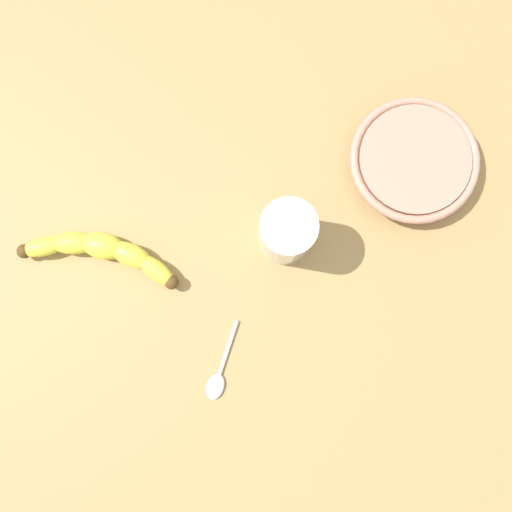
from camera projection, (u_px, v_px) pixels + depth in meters
wooden_tabletop at (262, 230)px, 75.89cm from camera, size 120.00×120.00×3.00cm
banana at (101, 252)px, 72.20cm from camera, size 13.35×19.80×3.62cm
smoothie_glass at (286, 234)px, 68.80cm from camera, size 7.20×7.20×11.53cm
ceramic_bowl at (413, 162)px, 73.27cm from camera, size 17.97×17.97×3.58cm
teaspoon at (217, 382)px, 71.60cm from camera, size 10.71×6.20×0.80cm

